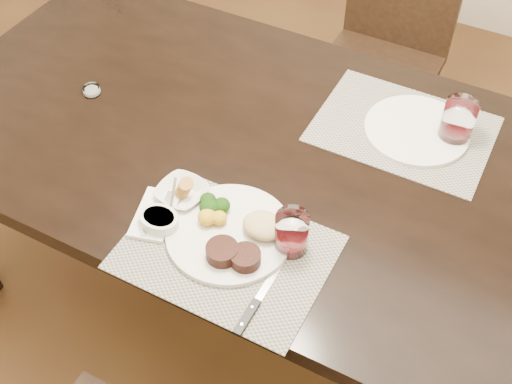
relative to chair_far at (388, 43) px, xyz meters
The scene contains 14 objects.
ground_plane 1.06m from the chair_far, 90.00° to the right, with size 4.50×4.50×0.00m, color #402214.
dining_table 0.95m from the chair_far, 90.00° to the right, with size 2.00×1.00×0.75m.
chair_far is the anchor object (origin of this frame).
placemat_near 1.31m from the chair_far, 88.10° to the right, with size 0.46×0.34×0.00m, color gray.
placemat_far 0.79m from the chair_far, 69.72° to the right, with size 0.46×0.34×0.00m, color gray.
dinner_plate 1.27m from the chair_far, 88.20° to the right, with size 0.29×0.29×0.05m.
napkin_fork 1.31m from the chair_far, 97.06° to the right, with size 0.12×0.17×0.02m.
steak_knife 1.42m from the chair_far, 83.19° to the right, with size 0.02×0.22×0.01m.
cracker_bowl 1.23m from the chair_far, 96.37° to the right, with size 0.13×0.13×0.05m.
sauce_ramekin 1.33m from the chair_far, 95.71° to the right, with size 0.10×0.14×0.08m.
wine_glass_near 1.25m from the chair_far, 82.17° to the right, with size 0.08×0.08×0.10m.
far_plate 0.80m from the chair_far, 67.20° to the right, with size 0.28×0.28×0.01m, color silver.
wine_glass_far 0.84m from the chair_far, 60.26° to the right, with size 0.08×0.08×0.12m.
salt_cellar 1.16m from the chair_far, 120.43° to the right, with size 0.05×0.05×0.02m.
Camera 1 is at (0.51, -1.08, 1.92)m, focal length 45.00 mm.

